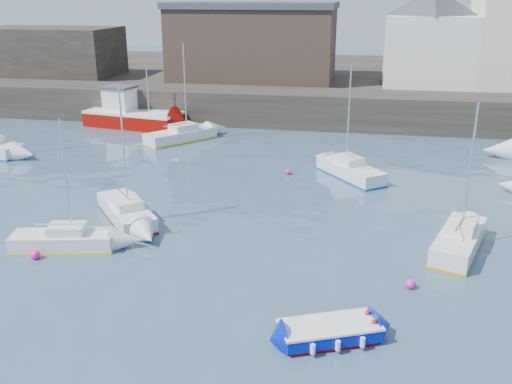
% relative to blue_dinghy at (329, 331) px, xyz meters
% --- Properties ---
extents(water, '(220.00, 220.00, 0.00)m').
position_rel_blue_dinghy_xyz_m(water, '(-4.53, -1.50, -0.37)').
color(water, '#2D4760').
rests_on(water, ground).
extents(quay_wall, '(90.00, 5.00, 3.00)m').
position_rel_blue_dinghy_xyz_m(quay_wall, '(-4.53, 33.50, 1.13)').
color(quay_wall, '#28231E').
rests_on(quay_wall, ground).
extents(land_strip, '(90.00, 32.00, 2.80)m').
position_rel_blue_dinghy_xyz_m(land_strip, '(-4.53, 51.50, 1.03)').
color(land_strip, '#28231E').
rests_on(land_strip, ground).
extents(bldg_east_d, '(11.14, 11.14, 8.95)m').
position_rel_blue_dinghy_xyz_m(bldg_east_d, '(6.47, 40.00, 7.00)').
color(bldg_east_d, white).
rests_on(bldg_east_d, land_strip).
extents(warehouse, '(16.40, 10.40, 7.60)m').
position_rel_blue_dinghy_xyz_m(warehouse, '(-10.53, 41.50, 6.25)').
color(warehouse, '#3D2D26').
rests_on(warehouse, land_strip).
extents(bldg_west, '(14.00, 8.00, 5.00)m').
position_rel_blue_dinghy_xyz_m(bldg_west, '(-32.53, 40.50, 4.93)').
color(bldg_west, '#353028').
rests_on(bldg_west, land_strip).
extents(blue_dinghy, '(3.75, 2.72, 0.66)m').
position_rel_blue_dinghy_xyz_m(blue_dinghy, '(0.00, 0.00, 0.00)').
color(blue_dinghy, '#880903').
rests_on(blue_dinghy, ground).
extents(fishing_boat, '(9.01, 4.69, 5.68)m').
position_rel_blue_dinghy_xyz_m(fishing_boat, '(-19.51, 30.05, 0.73)').
color(fishing_boat, '#880903').
rests_on(fishing_boat, ground).
extents(sailboat_a, '(4.94, 2.48, 6.14)m').
position_rel_blue_dinghy_xyz_m(sailboat_a, '(-12.65, 5.21, 0.07)').
color(sailboat_a, silver).
rests_on(sailboat_a, ground).
extents(sailboat_b, '(4.76, 5.33, 6.99)m').
position_rel_blue_dinghy_xyz_m(sailboat_b, '(-11.23, 9.17, 0.09)').
color(sailboat_b, silver).
rests_on(sailboat_b, ground).
extents(sailboat_c, '(3.24, 5.45, 6.84)m').
position_rel_blue_dinghy_xyz_m(sailboat_c, '(5.41, 8.38, 0.16)').
color(sailboat_c, silver).
rests_on(sailboat_c, ground).
extents(sailboat_f, '(4.69, 5.33, 7.04)m').
position_rel_blue_dinghy_xyz_m(sailboat_f, '(0.15, 18.61, 0.13)').
color(sailboat_f, silver).
rests_on(sailboat_f, ground).
extents(sailboat_h, '(5.18, 5.79, 7.61)m').
position_rel_blue_dinghy_xyz_m(sailboat_h, '(-13.51, 25.77, 0.13)').
color(sailboat_h, silver).
rests_on(sailboat_h, ground).
extents(buoy_near, '(0.43, 0.43, 0.43)m').
position_rel_blue_dinghy_xyz_m(buoy_near, '(-13.39, 3.95, -0.37)').
color(buoy_near, '#F41BA0').
rests_on(buoy_near, ground).
extents(buoy_mid, '(0.41, 0.41, 0.41)m').
position_rel_blue_dinghy_xyz_m(buoy_mid, '(3.01, 4.29, -0.37)').
color(buoy_mid, '#F41BA0').
rests_on(buoy_mid, ground).
extents(buoy_far, '(0.40, 0.40, 0.40)m').
position_rel_blue_dinghy_xyz_m(buoy_far, '(-3.87, 18.53, -0.37)').
color(buoy_far, '#F41BA0').
rests_on(buoy_far, ground).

